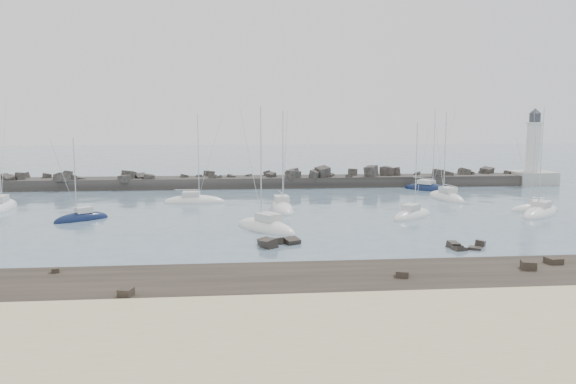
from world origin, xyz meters
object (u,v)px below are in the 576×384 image
object	(u,v)px
sailboat_1	(0,208)
sailboat_7	(428,189)
sailboat_4	(266,228)
sailboat_10	(540,214)
sailboat_3	(194,202)
sailboat_6	(412,216)
sailboat_2	(82,219)
lighthouse	(532,167)
sailboat_9	(446,198)
sailboat_8	(535,210)
sailboat_5	(282,209)

from	to	relation	value
sailboat_1	sailboat_7	bearing A→B (deg)	12.58
sailboat_4	sailboat_10	size ratio (longest dim) A/B	1.00
sailboat_3	sailboat_6	bearing A→B (deg)	-27.81
sailboat_2	sailboat_3	xyz separation A→B (m)	(12.38, 13.02, -0.01)
sailboat_2	lighthouse	bearing A→B (deg)	22.94
sailboat_1	sailboat_6	distance (m)	54.09
sailboat_9	sailboat_10	xyz separation A→B (m)	(6.59, -14.56, -0.01)
sailboat_2	sailboat_3	distance (m)	17.96
sailboat_4	sailboat_10	xyz separation A→B (m)	(34.87, 6.24, -0.01)
sailboat_2	sailboat_3	world-z (taller)	sailboat_3
sailboat_1	sailboat_8	distance (m)	70.94
sailboat_5	sailboat_9	distance (m)	26.54
sailboat_6	sailboat_8	xyz separation A→B (m)	(17.53, 3.03, -0.01)
sailboat_2	sailboat_9	distance (m)	51.48
lighthouse	sailboat_10	world-z (taller)	lighthouse
sailboat_3	sailboat_4	size ratio (longest dim) A/B	0.95
sailboat_2	sailboat_3	size ratio (longest dim) A/B	0.78
sailboat_8	sailboat_7	bearing A→B (deg)	106.52
sailboat_5	sailboat_7	world-z (taller)	sailboat_7
sailboat_3	sailboat_7	xyz separation A→B (m)	(38.51, 10.67, 0.00)
sailboat_6	sailboat_9	xyz separation A→B (m)	(9.89, 14.47, 0.01)
lighthouse	sailboat_4	xyz separation A→B (m)	(-51.57, -38.78, -2.94)
sailboat_6	sailboat_7	distance (m)	27.48
sailboat_6	sailboat_9	distance (m)	17.53
sailboat_4	sailboat_6	xyz separation A→B (m)	(18.39, 6.33, -0.01)
lighthouse	sailboat_6	xyz separation A→B (m)	(-33.17, -32.45, -2.95)
sailboat_5	sailboat_7	distance (m)	32.26
sailboat_2	sailboat_9	bearing A→B (deg)	14.58
sailboat_2	sailboat_9	xyz separation A→B (m)	(49.82, 12.96, 0.01)
sailboat_2	sailboat_9	size ratio (longest dim) A/B	0.76
lighthouse	sailboat_7	world-z (taller)	lighthouse
sailboat_2	sailboat_10	bearing A→B (deg)	-1.62
sailboat_5	sailboat_9	world-z (taller)	sailboat_5
sailboat_1	sailboat_10	world-z (taller)	sailboat_1
sailboat_5	sailboat_7	bearing A→B (deg)	34.87
sailboat_3	sailboat_10	xyz separation A→B (m)	(44.03, -14.62, 0.01)
sailboat_10	sailboat_5	bearing A→B (deg)	167.92
sailboat_2	sailboat_10	xyz separation A→B (m)	(56.41, -1.60, -0.00)
sailboat_6	sailboat_7	size ratio (longest dim) A/B	0.86
sailboat_2	sailboat_10	size ratio (longest dim) A/B	0.74
sailboat_7	sailboat_4	bearing A→B (deg)	-132.95
sailboat_1	sailboat_9	world-z (taller)	sailboat_1
sailboat_9	sailboat_10	bearing A→B (deg)	-65.65
sailboat_6	sailboat_2	bearing A→B (deg)	177.83
sailboat_2	sailboat_4	bearing A→B (deg)	-20.00
sailboat_3	sailboat_8	world-z (taller)	sailboat_3
sailboat_1	sailboat_8	bearing A→B (deg)	-6.40
sailboat_2	sailboat_4	distance (m)	22.92
sailboat_5	lighthouse	bearing A→B (deg)	27.82
sailboat_7	sailboat_10	bearing A→B (deg)	-77.68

